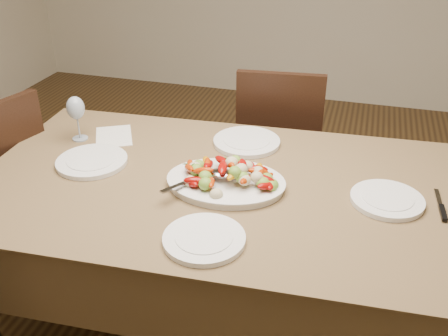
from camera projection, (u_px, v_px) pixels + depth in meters
dining_table at (224, 263)px, 2.01m from camera, size 1.90×1.15×0.76m
chair_far at (279, 146)px, 2.71m from camera, size 0.46×0.46×0.95m
serving_platter at (226, 184)px, 1.80m from camera, size 0.44×0.34×0.02m
roasted_vegetables at (226, 170)px, 1.77m from camera, size 0.36×0.25×0.09m
serving_spoon at (206, 178)px, 1.76m from camera, size 0.28×0.18×0.03m
plate_left at (92, 162)px, 1.95m from camera, size 0.28×0.28×0.02m
plate_right at (387, 200)px, 1.71m from camera, size 0.25×0.25×0.02m
plate_far at (247, 142)px, 2.10m from camera, size 0.28×0.28×0.02m
plate_near at (204, 239)px, 1.52m from camera, size 0.25×0.25×0.02m
wine_glass at (77, 117)px, 2.09m from camera, size 0.08×0.08×0.20m
menu_card at (114, 136)px, 2.16m from camera, size 0.23×0.26×0.00m
table_knife at (440, 206)px, 1.68m from camera, size 0.03×0.20×0.01m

